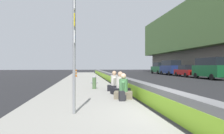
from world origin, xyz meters
TOP-DOWN VIEW (x-y plane):
  - ground_plane at (0.00, 0.00)m, footprint 160.00×160.00m
  - sidewalk_strip at (0.00, 2.65)m, footprint 80.00×4.40m
  - jersey_barrier at (0.00, 0.00)m, footprint 76.00×0.45m
  - route_sign_post at (0.56, 2.87)m, footprint 0.44×0.09m
  - fire_hydrant at (7.11, 1.94)m, footprint 0.26×0.46m
  - seated_person_foreground at (3.17, 0.84)m, footprint 0.85×0.94m
  - seated_person_middle at (4.53, 0.73)m, footprint 0.90×0.99m
  - seated_person_rear at (6.01, 0.82)m, footprint 0.79×0.90m
  - backpack at (2.55, 1.02)m, footprint 0.32×0.28m
  - construction_barrel at (21.55, 3.79)m, footprint 0.54×0.54m
  - parked_car_fourth at (16.31, -12.29)m, footprint 5.11×2.13m
  - parked_car_midline at (21.82, -12.17)m, footprint 4.52×1.99m
  - parked_car_far at (27.40, -12.23)m, footprint 5.11×2.12m
  - parked_car_farther at (32.82, -12.35)m, footprint 4.83×2.13m

SIDE VIEW (x-z plane):
  - ground_plane at x=0.00m, z-range 0.00..0.00m
  - sidewalk_strip at x=0.00m, z-range 0.00..0.14m
  - backpack at x=2.55m, z-range 0.13..0.53m
  - jersey_barrier at x=0.00m, z-range 0.00..0.85m
  - seated_person_foreground at x=3.17m, z-range -0.07..1.05m
  - seated_person_rear at x=6.01m, z-range -0.08..1.08m
  - seated_person_middle at x=4.53m, z-range -0.08..1.08m
  - fire_hydrant at x=7.11m, z-range 0.15..1.03m
  - construction_barrel at x=21.55m, z-range 0.14..1.09m
  - parked_car_midline at x=21.82m, z-range 0.01..1.72m
  - parked_car_farther at x=32.82m, z-range 0.04..2.32m
  - parked_car_fourth at x=16.31m, z-range 0.07..2.63m
  - parked_car_far at x=27.40m, z-range 0.07..2.63m
  - route_sign_post at x=0.56m, z-range 0.43..4.03m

